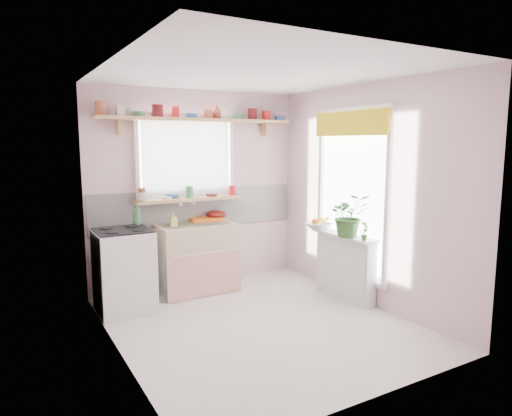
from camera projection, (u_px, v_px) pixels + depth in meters
room at (271, 182)px, 5.55m from camera, size 3.20×3.20×3.20m
sink_unit at (196, 257)px, 5.65m from camera, size 0.95×0.65×1.11m
cooker at (124, 270)px, 4.97m from camera, size 0.58×0.58×0.93m
radiator_ledge at (345, 265)px, 5.44m from camera, size 0.22×0.95×0.78m
windowsill at (190, 199)px, 5.71m from camera, size 1.40×0.22×0.04m
pine_shelf at (200, 120)px, 5.64m from camera, size 2.52×0.24×0.04m
shelf_crockery at (196, 114)px, 5.61m from camera, size 2.47×0.11×0.12m
sill_crockery at (190, 193)px, 5.70m from camera, size 1.35×0.11×0.12m
dish_tray at (206, 219)px, 5.88m from camera, size 0.44×0.35×0.04m
colander at (216, 215)px, 5.95m from camera, size 0.34×0.34×0.12m
jade_plant at (349, 215)px, 5.18m from camera, size 0.56×0.53×0.50m
fruit_bowl at (319, 226)px, 5.68m from camera, size 0.34×0.34×0.07m
herb_pot at (364, 230)px, 4.98m from camera, size 0.14×0.12×0.23m
soap_bottle_sink at (174, 219)px, 5.43m from camera, size 0.09×0.09×0.17m
sill_cup at (142, 197)px, 5.35m from camera, size 0.15×0.15×0.11m
sill_bowl at (172, 196)px, 5.65m from camera, size 0.20×0.20×0.05m
shelf_vase at (217, 112)px, 5.81m from camera, size 0.21×0.21×0.17m
cooker_bottle at (137, 213)px, 5.18m from camera, size 0.13×0.13×0.26m
fruit at (319, 221)px, 5.68m from camera, size 0.20×0.14×0.10m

